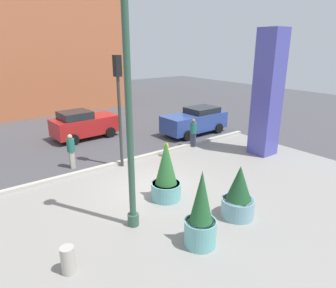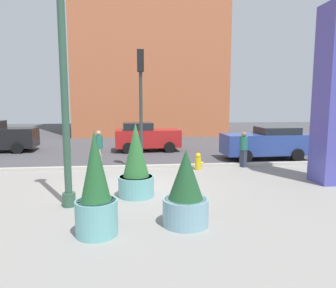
# 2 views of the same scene
# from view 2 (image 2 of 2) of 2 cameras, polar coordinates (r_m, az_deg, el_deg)

# --- Properties ---
(ground_plane) EXTENTS (60.00, 60.00, 0.00)m
(ground_plane) POSITION_cam_2_polar(r_m,az_deg,el_deg) (14.81, -5.77, -3.82)
(ground_plane) COLOR #47474C
(plaza_pavement) EXTENTS (18.00, 10.00, 0.02)m
(plaza_pavement) POSITION_cam_2_polar(r_m,az_deg,el_deg) (9.00, -5.36, -11.37)
(plaza_pavement) COLOR gray
(plaza_pavement) RESTS_ON ground_plane
(curb_strip) EXTENTS (18.00, 0.24, 0.16)m
(curb_strip) POSITION_cam_2_polar(r_m,az_deg,el_deg) (13.93, -5.73, -4.21)
(curb_strip) COLOR #B7B2A8
(curb_strip) RESTS_ON ground_plane
(lamp_post) EXTENTS (0.44, 0.44, 7.17)m
(lamp_post) POSITION_cam_2_polar(r_m,az_deg,el_deg) (8.98, -18.48, 10.90)
(lamp_post) COLOR #335642
(lamp_post) RESTS_ON ground_plane
(art_pillar_blue) EXTENTS (1.12, 1.12, 6.29)m
(art_pillar_blue) POSITION_cam_2_polar(r_m,az_deg,el_deg) (12.65, 28.25, 7.72)
(art_pillar_blue) COLOR #4C4CAD
(art_pillar_blue) RESTS_ON ground_plane
(potted_plant_curbside) EXTENTS (1.10, 1.10, 1.84)m
(potted_plant_curbside) POSITION_cam_2_polar(r_m,az_deg,el_deg) (7.50, 3.24, -8.91)
(potted_plant_curbside) COLOR #7AA8B7
(potted_plant_curbside) RESTS_ON ground_plane
(potted_plant_near_right) EXTENTS (0.93, 0.93, 2.33)m
(potted_plant_near_right) POSITION_cam_2_polar(r_m,az_deg,el_deg) (7.06, -13.03, -8.70)
(potted_plant_near_right) COLOR #6BB2B2
(potted_plant_near_right) RESTS_ON ground_plane
(potted_plant_by_pillar) EXTENTS (1.11, 1.11, 2.30)m
(potted_plant_by_pillar) POSITION_cam_2_polar(r_m,az_deg,el_deg) (9.73, -5.87, -3.96)
(potted_plant_by_pillar) COLOR #6BB2B2
(potted_plant_by_pillar) RESTS_ON ground_plane
(fire_hydrant) EXTENTS (0.36, 0.26, 0.75)m
(fire_hydrant) POSITION_cam_2_polar(r_m,az_deg,el_deg) (13.66, 5.52, -3.20)
(fire_hydrant) COLOR gold
(fire_hydrant) RESTS_ON ground_plane
(traffic_light_corner) EXTENTS (0.28, 0.42, 5.09)m
(traffic_light_corner) POSITION_cam_2_polar(r_m,az_deg,el_deg) (13.38, -5.00, 9.59)
(traffic_light_corner) COLOR #333833
(traffic_light_corner) RESTS_ON ground_plane
(car_curb_west) EXTENTS (3.96, 2.17, 1.73)m
(car_curb_west) POSITION_cam_2_polar(r_m,az_deg,el_deg) (18.93, -4.00, 1.35)
(car_curb_west) COLOR red
(car_curb_west) RESTS_ON ground_plane
(car_curb_east) EXTENTS (4.36, 2.03, 1.66)m
(car_curb_east) POSITION_cam_2_polar(r_m,az_deg,el_deg) (16.96, 17.44, 0.24)
(car_curb_east) COLOR #2D4793
(car_curb_east) RESTS_ON ground_plane
(pedestrian_on_sidewalk) EXTENTS (0.48, 0.48, 1.61)m
(pedestrian_on_sidewalk) POSITION_cam_2_polar(r_m,az_deg,el_deg) (14.48, 13.62, -0.66)
(pedestrian_on_sidewalk) COLOR #33384C
(pedestrian_on_sidewalk) RESTS_ON ground_plane
(pedestrian_crossing) EXTENTS (0.40, 0.40, 1.63)m
(pedestrian_crossing) POSITION_cam_2_polar(r_m,az_deg,el_deg) (14.83, -12.51, -0.39)
(pedestrian_crossing) COLOR #B2AD9E
(pedestrian_crossing) RESTS_ON ground_plane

